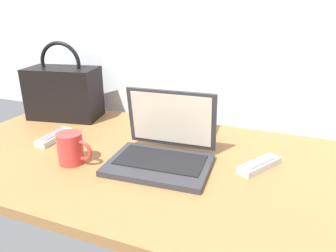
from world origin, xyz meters
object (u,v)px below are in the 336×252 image
laptop (163,148)px  remote_control_far (259,165)px  book_stack (188,122)px  remote_control_near (55,137)px  handbag (64,92)px  coffee_mug (71,148)px

laptop → remote_control_far: bearing=12.7°
remote_control_far → book_stack: bearing=147.6°
laptop → book_stack: bearing=90.5°
remote_control_near → handbag: handbag is taller
remote_control_near → remote_control_far: 0.73m
remote_control_near → remote_control_far: bearing=4.5°
laptop → book_stack: size_ratio=1.78×
coffee_mug → book_stack: size_ratio=0.65×
coffee_mug → book_stack: coffee_mug is taller
coffee_mug → remote_control_near: bearing=144.9°
handbag → book_stack: handbag is taller
book_stack → laptop: bearing=-89.5°
laptop → remote_control_far: (0.29, 0.07, -0.03)m
coffee_mug → remote_control_far: coffee_mug is taller
laptop → remote_control_far: 0.30m
laptop → handbag: bearing=157.5°
handbag → book_stack: 0.57m
remote_control_far → book_stack: (-0.29, 0.19, 0.04)m
handbag → book_stack: (0.56, 0.02, -0.07)m
remote_control_near → remote_control_far: size_ratio=0.99×
coffee_mug → remote_control_far: bearing=18.2°
coffee_mug → handbag: bearing=130.9°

